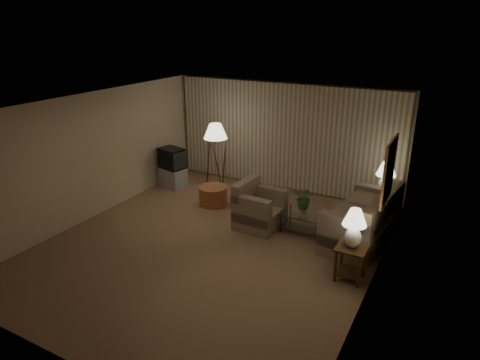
% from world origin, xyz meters
% --- Properties ---
extents(ground, '(7.00, 7.00, 0.00)m').
position_xyz_m(ground, '(0.00, 0.00, 0.00)').
color(ground, '#987654').
rests_on(ground, ground).
extents(room_shell, '(6.04, 7.02, 2.72)m').
position_xyz_m(room_shell, '(0.02, 1.51, 1.75)').
color(room_shell, beige).
rests_on(room_shell, ground).
extents(sofa, '(2.18, 1.46, 0.86)m').
position_xyz_m(sofa, '(2.50, 1.42, 0.43)').
color(sofa, gray).
rests_on(sofa, ground).
extents(armchair, '(1.02, 0.98, 0.77)m').
position_xyz_m(armchair, '(0.47, 1.11, 0.38)').
color(armchair, gray).
rests_on(armchair, ground).
extents(side_table_near, '(0.49, 0.49, 0.60)m').
position_xyz_m(side_table_near, '(2.65, 0.07, 0.40)').
color(side_table_near, '#36210E').
rests_on(side_table_near, ground).
extents(side_table_far, '(0.55, 0.46, 0.60)m').
position_xyz_m(side_table_far, '(2.65, 2.67, 0.41)').
color(side_table_far, '#36210E').
rests_on(side_table_far, ground).
extents(table_lamp_near, '(0.39, 0.39, 0.68)m').
position_xyz_m(table_lamp_near, '(2.65, 0.07, 1.00)').
color(table_lamp_near, white).
rests_on(table_lamp_near, side_table_near).
extents(table_lamp_far, '(0.41, 0.41, 0.71)m').
position_xyz_m(table_lamp_far, '(2.65, 2.67, 1.02)').
color(table_lamp_far, white).
rests_on(table_lamp_far, side_table_far).
extents(coffee_table, '(1.21, 0.66, 0.41)m').
position_xyz_m(coffee_table, '(1.51, 1.32, 0.28)').
color(coffee_table, silver).
rests_on(coffee_table, ground).
extents(tv_cabinet, '(0.90, 0.75, 0.50)m').
position_xyz_m(tv_cabinet, '(-2.55, 2.13, 0.25)').
color(tv_cabinet, '#A9A9AB').
rests_on(tv_cabinet, ground).
extents(crt_tv, '(0.81, 0.72, 0.53)m').
position_xyz_m(crt_tv, '(-2.55, 2.13, 0.76)').
color(crt_tv, black).
rests_on(crt_tv, tv_cabinet).
extents(floor_lamp, '(0.57, 0.57, 1.76)m').
position_xyz_m(floor_lamp, '(-1.33, 2.31, 0.92)').
color(floor_lamp, '#36210E').
rests_on(floor_lamp, ground).
extents(ottoman, '(0.76, 0.76, 0.44)m').
position_xyz_m(ottoman, '(-1.00, 1.62, 0.22)').
color(ottoman, '#A05836').
rests_on(ottoman, ground).
extents(vase, '(0.17, 0.17, 0.14)m').
position_xyz_m(vase, '(1.36, 1.32, 0.48)').
color(vase, white).
rests_on(vase, coffee_table).
extents(flowers, '(0.47, 0.42, 0.47)m').
position_xyz_m(flowers, '(1.36, 1.32, 0.79)').
color(flowers, '#3A7634').
rests_on(flowers, vase).
extents(book, '(0.23, 0.25, 0.02)m').
position_xyz_m(book, '(1.76, 1.22, 0.42)').
color(book, olive).
rests_on(book, coffee_table).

